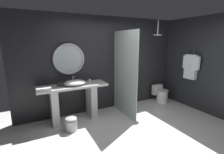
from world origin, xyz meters
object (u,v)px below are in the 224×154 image
vessel_sink (75,83)px  waste_bin (71,124)px  folded_hand_towel (44,89)px  tumbler_cup (90,81)px  tissue_box (61,84)px  toilet (161,94)px  round_wall_mirror (69,59)px  rain_shower_head (158,34)px  hanging_bathrobe (191,66)px

vessel_sink → waste_bin: (-0.25, -0.47, -0.80)m
folded_hand_towel → waste_bin: bearing=-34.7°
waste_bin → folded_hand_towel: size_ratio=1.08×
tumbler_cup → tissue_box: (-0.72, 0.02, -0.01)m
vessel_sink → toilet: (2.78, -0.01, -0.71)m
tumbler_cup → folded_hand_towel: bearing=-169.7°
toilet → waste_bin: (-3.03, -0.46, -0.08)m
vessel_sink → tumbler_cup: bearing=8.5°
round_wall_mirror → rain_shower_head: rain_shower_head is taller
tissue_box → hanging_bathrobe: 3.60m
hanging_bathrobe → folded_hand_towel: size_ratio=2.58×
tissue_box → waste_bin: bearing=-81.5°
tissue_box → toilet: (3.11, -0.09, -0.69)m
round_wall_mirror → rain_shower_head: size_ratio=1.93×
tissue_box → rain_shower_head: rain_shower_head is taller
waste_bin → folded_hand_towel: 0.96m
toilet → round_wall_mirror: bearing=173.9°
waste_bin → round_wall_mirror: bearing=75.8°
rain_shower_head → waste_bin: size_ratio=1.27×
tumbler_cup → toilet: 2.49m
tumbler_cup → rain_shower_head: bearing=-7.5°
vessel_sink → tissue_box: (-0.33, 0.08, -0.02)m
rain_shower_head → round_wall_mirror: bearing=168.3°
tumbler_cup → hanging_bathrobe: 2.90m
tumbler_cup → tissue_box: size_ratio=0.79×
toilet → folded_hand_towel: (-3.50, -0.13, 0.68)m
vessel_sink → toilet: vessel_sink is taller
toilet → folded_hand_towel: folded_hand_towel is taller
round_wall_mirror → waste_bin: bearing=-104.2°
waste_bin → tumbler_cup: bearing=39.7°
tumbler_cup → waste_bin: (-0.64, -0.53, -0.78)m
rain_shower_head → toilet: 1.95m
tumbler_cup → round_wall_mirror: bearing=151.8°
tumbler_cup → toilet: tumbler_cup is taller
tissue_box → folded_hand_towel: 0.45m
tissue_box → round_wall_mirror: bearing=38.5°
hanging_bathrobe → waste_bin: size_ratio=2.40×
tissue_box → toilet: size_ratio=0.24×
round_wall_mirror → folded_hand_towel: (-0.67, -0.44, -0.57)m
toilet → waste_bin: 3.06m
vessel_sink → hanging_bathrobe: size_ratio=0.67×
rain_shower_head → hanging_bathrobe: rain_shower_head is taller
tumbler_cup → hanging_bathrobe: (2.78, -0.76, 0.31)m
tissue_box → rain_shower_head: 2.92m
rain_shower_head → hanging_bathrobe: bearing=-30.6°
vessel_sink → waste_bin: 0.96m
rain_shower_head → folded_hand_towel: size_ratio=1.37×
waste_bin → folded_hand_towel: folded_hand_towel is taller
round_wall_mirror → folded_hand_towel: 0.98m
round_wall_mirror → toilet: (2.83, -0.31, -1.25)m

